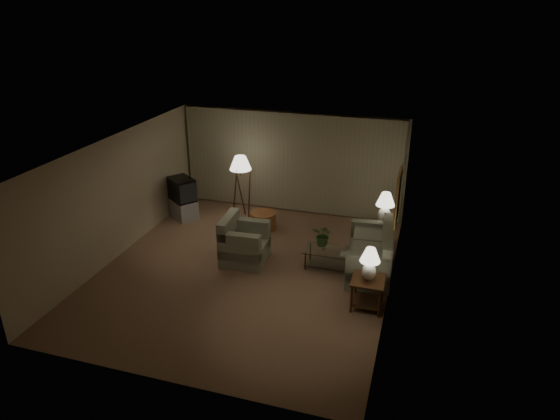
% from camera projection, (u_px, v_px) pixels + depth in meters
% --- Properties ---
extents(ground, '(7.00, 7.00, 0.00)m').
position_uv_depth(ground, '(247.00, 270.00, 10.71)').
color(ground, brown).
rests_on(ground, ground).
extents(room_shell, '(6.04, 7.02, 2.72)m').
position_uv_depth(room_shell, '(269.00, 171.00, 11.33)').
color(room_shell, '#BFB392').
rests_on(room_shell, ground).
extents(sofa, '(1.95, 1.23, 0.79)m').
position_uv_depth(sofa, '(369.00, 254.00, 10.52)').
color(sofa, gray).
rests_on(sofa, ground).
extents(armchair, '(1.09, 1.04, 0.82)m').
position_uv_depth(armchair, '(245.00, 244.00, 10.93)').
color(armchair, gray).
rests_on(armchair, ground).
extents(side_table_near, '(0.61, 0.61, 0.60)m').
position_uv_depth(side_table_near, '(368.00, 288.00, 9.29)').
color(side_table_near, '#34200E').
rests_on(side_table_near, ground).
extents(side_table_far, '(0.45, 0.38, 0.60)m').
position_uv_depth(side_table_far, '(383.00, 231.00, 11.58)').
color(side_table_far, '#34200E').
rests_on(side_table_far, ground).
extents(table_lamp_near, '(0.38, 0.38, 0.65)m').
position_uv_depth(table_lamp_near, '(370.00, 261.00, 9.07)').
color(table_lamp_near, silver).
rests_on(table_lamp_near, side_table_near).
extents(table_lamp_far, '(0.43, 0.43, 0.74)m').
position_uv_depth(table_lamp_far, '(385.00, 205.00, 11.32)').
color(table_lamp_far, silver).
rests_on(table_lamp_far, side_table_far).
extents(coffee_table, '(1.09, 0.59, 0.41)m').
position_uv_depth(coffee_table, '(329.00, 256.00, 10.71)').
color(coffee_table, silver).
rests_on(coffee_table, ground).
extents(tv_cabinet, '(1.29, 1.27, 0.50)m').
position_uv_depth(tv_cabinet, '(183.00, 209.00, 13.13)').
color(tv_cabinet, '#B2B2B4').
rests_on(tv_cabinet, ground).
extents(crt_tv, '(1.18, 1.18, 0.60)m').
position_uv_depth(crt_tv, '(182.00, 189.00, 12.91)').
color(crt_tv, black).
rests_on(crt_tv, tv_cabinet).
extents(floor_lamp, '(0.56, 0.56, 1.71)m').
position_uv_depth(floor_lamp, '(241.00, 187.00, 12.82)').
color(floor_lamp, '#34200E').
rests_on(floor_lamp, ground).
extents(ottoman, '(0.69, 0.69, 0.43)m').
position_uv_depth(ottoman, '(263.00, 220.00, 12.54)').
color(ottoman, '#9B5F34').
rests_on(ottoman, ground).
extents(vase, '(0.15, 0.15, 0.15)m').
position_uv_depth(vase, '(323.00, 246.00, 10.66)').
color(vase, white).
rests_on(vase, coffee_table).
extents(flowers, '(0.51, 0.47, 0.48)m').
position_uv_depth(flowers, '(323.00, 233.00, 10.54)').
color(flowers, '#3E692E').
rests_on(flowers, vase).
extents(book, '(0.19, 0.25, 0.02)m').
position_uv_depth(book, '(340.00, 254.00, 10.49)').
color(book, olive).
rests_on(book, coffee_table).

